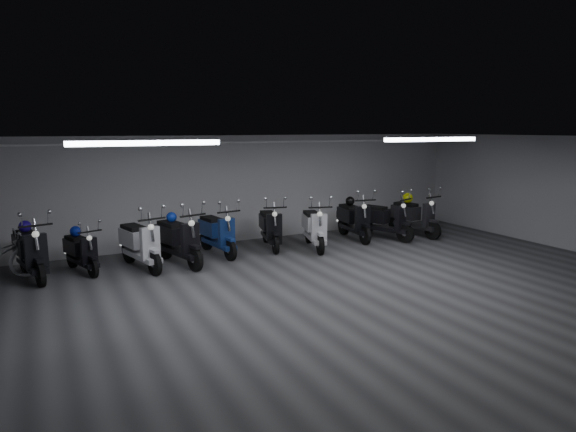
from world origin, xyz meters
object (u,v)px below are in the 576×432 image
scooter_0 (30,243)px  scooter_7 (354,213)px  scooter_4 (217,226)px  scooter_8 (385,213)px  helmet_0 (350,201)px  scooter_1 (81,245)px  helmet_2 (25,226)px  scooter_3 (178,232)px  helmet_1 (76,231)px  scooter_2 (140,236)px  scooter_6 (314,221)px  scooter_5 (270,221)px  helmet_3 (172,217)px  helmet_4 (408,198)px  scooter_9 (415,210)px

scooter_0 → scooter_7: bearing=-12.3°
scooter_4 → scooter_8: scooter_8 is taller
helmet_0 → scooter_1: bearing=-177.6°
helmet_2 → scooter_3: bearing=-11.1°
scooter_7 → helmet_1: 6.91m
scooter_1 → scooter_8: bearing=-20.2°
scooter_2 → helmet_2: size_ratio=8.12×
scooter_7 → helmet_1: size_ratio=8.47×
scooter_0 → helmet_2: 0.40m
scooter_8 → helmet_1: scooter_8 is taller
scooter_4 → scooter_6: bearing=-19.3°
scooter_5 → helmet_3: size_ratio=8.21×
scooter_6 → scooter_1: bearing=-167.2°
scooter_5 → helmet_3: 2.57m
scooter_3 → helmet_2: bearing=154.2°
scooter_8 → helmet_1: 7.68m
scooter_3 → helmet_4: scooter_3 is taller
scooter_2 → scooter_9: (7.47, -0.06, -0.01)m
scooter_9 → helmet_2: (-9.62, 0.57, 0.31)m
scooter_6 → scooter_7: 1.53m
helmet_2 → scooter_6: bearing=-5.7°
scooter_4 → helmet_3: scooter_4 is taller
helmet_0 → helmet_1: helmet_0 is taller
scooter_4 → helmet_2: 4.01m
scooter_6 → helmet_4: bearing=22.7°
helmet_0 → helmet_3: (-4.99, -0.36, 0.02)m
scooter_2 → scooter_9: size_ratio=1.01×
scooter_0 → scooter_5: (5.35, 0.20, -0.04)m
scooter_4 → helmet_1: size_ratio=8.25×
scooter_1 → scooter_5: bearing=-15.5°
scooter_0 → scooter_6: 6.30m
helmet_3 → helmet_2: bearing=173.8°
scooter_5 → helmet_3: (-2.53, -0.25, 0.34)m
scooter_0 → helmet_1: (0.86, 0.23, 0.11)m
scooter_9 → helmet_2: size_ratio=8.05×
helmet_1 → helmet_2: (-0.92, 0.03, 0.18)m
helmet_4 → scooter_0: bearing=179.8°
helmet_2 → scooter_0: bearing=-77.4°
scooter_5 → scooter_4: bearing=-163.0°
helmet_2 → helmet_4: 9.58m
scooter_5 → helmet_4: size_ratio=6.38×
helmet_4 → scooter_3: bearing=-177.6°
scooter_3 → scooter_6: bearing=-15.6°
helmet_3 → scooter_3: bearing=-75.3°
scooter_0 → scooter_2: 2.10m
scooter_4 → scooter_5: bearing=-4.3°
helmet_4 → scooter_6: bearing=-174.3°
scooter_1 → scooter_3: scooter_3 is taller
helmet_1 → helmet_3: 1.99m
helmet_2 → scooter_7: bearing=-1.6°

